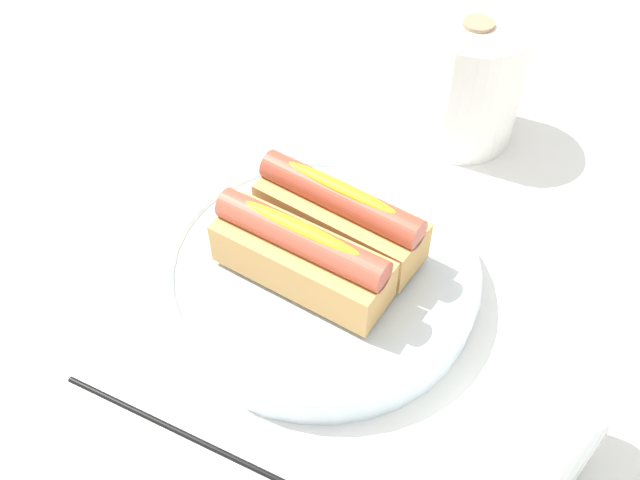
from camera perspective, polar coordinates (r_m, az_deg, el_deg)
ground_plane at (r=0.63m, az=0.08°, el=-3.77°), size 2.40×2.40×0.00m
serving_bowl at (r=0.62m, az=0.00°, el=-2.29°), size 0.27×0.27×0.04m
hotdog_front at (r=0.57m, az=-1.69°, el=-1.10°), size 0.16×0.07×0.06m
hotdog_back at (r=0.60m, az=1.61°, el=2.05°), size 0.15×0.06×0.06m
water_glass at (r=0.53m, az=18.06°, el=-13.81°), size 0.07×0.07×0.09m
paper_towel_roll at (r=0.76m, az=11.84°, el=12.35°), size 0.11×0.11×0.13m
chopstick_near at (r=0.56m, az=-10.79°, el=-15.11°), size 0.21×0.06×0.01m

